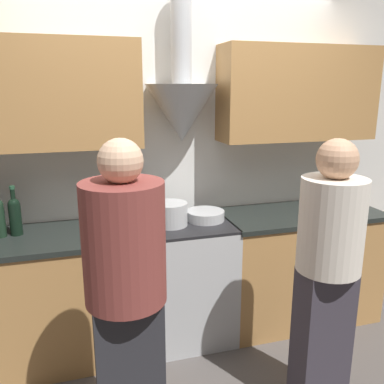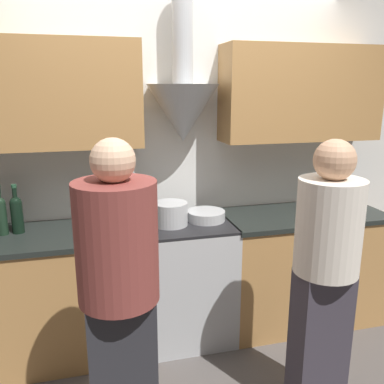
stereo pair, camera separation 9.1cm
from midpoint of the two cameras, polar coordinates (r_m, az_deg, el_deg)
ground_plane at (r=3.09m, az=0.30°, el=-22.19°), size 12.00×12.00×0.00m
wall_back at (r=3.06m, az=-3.34°, el=7.41°), size 8.40×0.51×2.60m
counter_left at (r=3.04m, az=-20.45°, el=-13.77°), size 1.42×0.62×0.90m
counter_right at (r=3.44m, az=13.78°, el=-9.88°), size 1.26×0.62×0.90m
stove_range at (r=3.11m, az=-1.39°, el=-12.08°), size 0.60×0.60×0.90m
wine_bottle_5 at (r=2.91m, az=-24.43°, el=-2.89°), size 0.08×0.08×0.33m
stock_pot at (r=2.86m, az=-3.96°, el=-3.11°), size 0.24×0.24×0.16m
mixing_bowl at (r=2.98m, az=1.03°, el=-3.31°), size 0.28×0.28×0.07m
orange_fruit at (r=3.55m, az=21.31°, el=-1.34°), size 0.08×0.08×0.08m
person_foreground_left at (r=1.95m, az=-10.53°, el=-14.67°), size 0.37×0.37×1.64m
person_foreground_right at (r=2.37m, az=17.44°, el=-10.24°), size 0.35×0.35×1.60m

